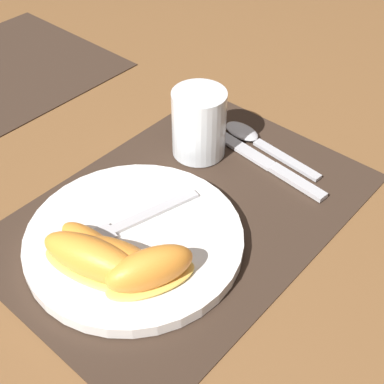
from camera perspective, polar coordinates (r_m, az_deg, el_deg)
name	(u,v)px	position (r m, az deg, el deg)	size (l,w,h in m)	color
ground_plane	(186,213)	(0.70, -0.67, -2.22)	(3.00, 3.00, 0.00)	brown
placemat	(186,212)	(0.69, -0.67, -2.10)	(0.48, 0.33, 0.00)	#38281E
plate	(134,239)	(0.65, -6.18, -5.04)	(0.26, 0.26, 0.02)	white
juice_glass	(199,127)	(0.76, 0.74, 6.95)	(0.08, 0.08, 0.10)	silver
knife	(263,161)	(0.77, 7.63, 3.26)	(0.04, 0.22, 0.01)	#BCBCC1
spoon	(253,138)	(0.81, 6.55, 5.70)	(0.04, 0.18, 0.01)	#BCBCC1
fork	(119,228)	(0.65, -7.83, -3.79)	(0.19, 0.07, 0.00)	#BCBCC1
citrus_wedge_0	(95,251)	(0.62, -10.33, -6.19)	(0.04, 0.12, 0.03)	#F7C656
citrus_wedge_1	(95,261)	(0.60, -10.33, -7.25)	(0.08, 0.14, 0.05)	#F7C656
citrus_wedge_2	(113,260)	(0.60, -8.41, -7.22)	(0.08, 0.12, 0.04)	#F7C656
citrus_wedge_3	(150,270)	(0.58, -4.49, -8.34)	(0.11, 0.08, 0.05)	#F7C656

